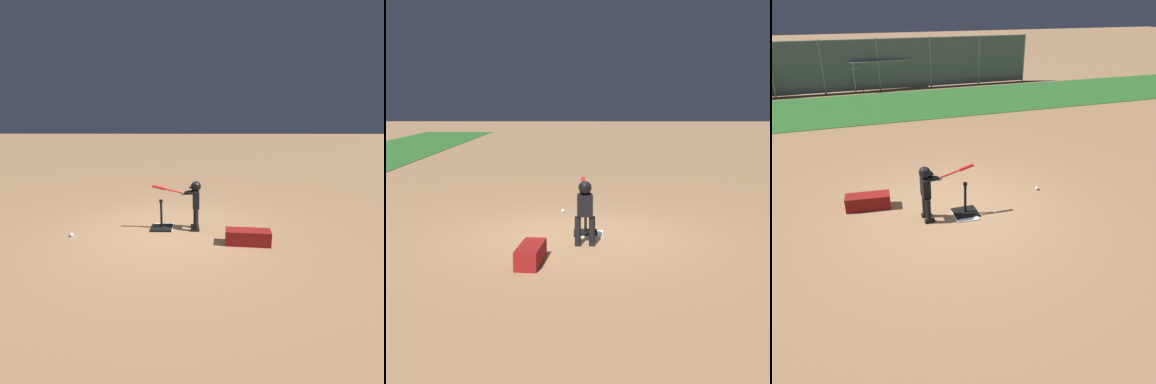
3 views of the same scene
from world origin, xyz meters
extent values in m
plane|color=#99704C|center=(0.00, 0.00, 0.00)|extent=(90.00, 90.00, 0.00)
cube|color=white|center=(0.12, -0.26, 0.01)|extent=(0.47, 0.47, 0.02)
cube|color=black|center=(0.15, -0.17, 0.02)|extent=(0.45, 0.41, 0.04)
cylinder|color=black|center=(0.15, -0.17, 0.32)|extent=(0.05, 0.05, 0.56)
cylinder|color=black|center=(0.15, -0.17, 0.62)|extent=(0.08, 0.08, 0.05)
cylinder|color=black|center=(-0.59, -0.05, 0.24)|extent=(0.10, 0.10, 0.48)
cube|color=black|center=(-0.57, -0.05, 0.03)|extent=(0.18, 0.10, 0.06)
cylinder|color=black|center=(-0.58, -0.27, 0.24)|extent=(0.10, 0.10, 0.48)
cube|color=black|center=(-0.56, -0.27, 0.03)|extent=(0.18, 0.10, 0.06)
cube|color=black|center=(-0.58, -0.16, 0.65)|extent=(0.14, 0.25, 0.35)
sphere|color=#936B4C|center=(-0.58, -0.16, 0.93)|extent=(0.18, 0.18, 0.18)
sphere|color=black|center=(-0.58, -0.16, 0.94)|extent=(0.21, 0.21, 0.21)
cube|color=black|center=(-0.50, -0.16, 0.92)|extent=(0.11, 0.16, 0.01)
cylinder|color=black|center=(-0.45, -0.11, 0.81)|extent=(0.29, 0.14, 0.10)
cylinder|color=black|center=(-0.45, -0.19, 0.81)|extent=(0.29, 0.16, 0.10)
sphere|color=#936B4C|center=(-0.32, -0.15, 0.80)|extent=(0.09, 0.09, 0.09)
cylinder|color=red|center=(-0.01, -0.14, 0.88)|extent=(0.63, 0.06, 0.19)
cylinder|color=red|center=(0.19, -0.13, 0.93)|extent=(0.28, 0.07, 0.13)
cylinder|color=black|center=(-0.34, -0.15, 0.79)|extent=(0.03, 0.05, 0.05)
sphere|color=white|center=(1.91, 0.29, 0.04)|extent=(0.07, 0.07, 0.07)
cube|color=maroon|center=(-1.56, 0.62, 0.14)|extent=(0.87, 0.41, 0.28)
camera|label=1|loc=(-0.58, 5.89, 2.28)|focal=28.00mm
camera|label=2|loc=(-8.91, -0.13, 2.35)|focal=50.00mm
camera|label=3|loc=(-1.79, -5.97, 3.59)|focal=35.00mm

